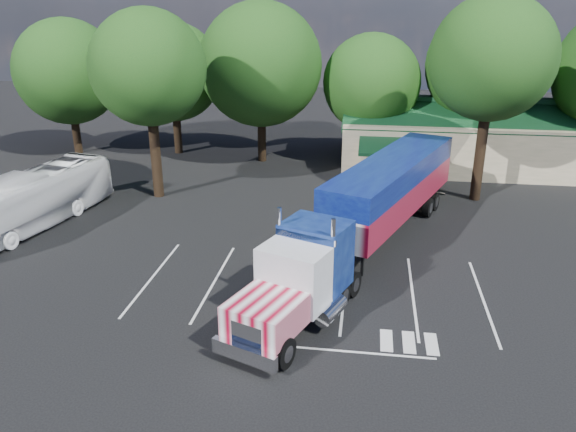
# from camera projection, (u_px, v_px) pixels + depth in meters

# --- Properties ---
(ground) EXTENTS (120.00, 120.00, 0.00)m
(ground) POSITION_uv_depth(u_px,v_px,m) (295.00, 237.00, 32.77)
(ground) COLOR black
(ground) RESTS_ON ground
(event_hall) EXTENTS (24.20, 14.12, 5.55)m
(event_hall) POSITION_uv_depth(u_px,v_px,m) (487.00, 138.00, 46.58)
(event_hall) COLOR beige
(event_hall) RESTS_ON ground
(tree_row_a) EXTENTS (9.00, 9.00, 11.68)m
(tree_row_a) POSITION_uv_depth(u_px,v_px,m) (68.00, 72.00, 48.36)
(tree_row_a) COLOR black
(tree_row_a) RESTS_ON ground
(tree_row_b) EXTENTS (8.40, 8.40, 11.35)m
(tree_row_b) POSITION_uv_depth(u_px,v_px,m) (173.00, 72.00, 48.37)
(tree_row_b) COLOR black
(tree_row_b) RESTS_ON ground
(tree_row_c) EXTENTS (10.00, 10.00, 13.05)m
(tree_row_c) POSITION_uv_depth(u_px,v_px,m) (261.00, 65.00, 45.50)
(tree_row_c) COLOR black
(tree_row_c) RESTS_ON ground
(tree_row_d) EXTENTS (8.00, 8.00, 10.60)m
(tree_row_d) POSITION_uv_depth(u_px,v_px,m) (372.00, 83.00, 46.02)
(tree_row_d) COLOR black
(tree_row_d) RESTS_ON ground
(tree_row_e) EXTENTS (9.60, 9.60, 12.90)m
(tree_row_e) POSITION_uv_depth(u_px,v_px,m) (486.00, 65.00, 44.74)
(tree_row_e) COLOR black
(tree_row_e) RESTS_ON ground
(tree_near_left) EXTENTS (7.60, 7.60, 12.65)m
(tree_near_left) POSITION_uv_depth(u_px,v_px,m) (148.00, 68.00, 36.54)
(tree_near_left) COLOR black
(tree_near_left) RESTS_ON ground
(tree_near_right) EXTENTS (8.00, 8.00, 13.50)m
(tree_near_right) POSITION_uv_depth(u_px,v_px,m) (492.00, 59.00, 35.67)
(tree_near_right) COLOR black
(tree_near_right) RESTS_ON ground
(semi_truck) EXTENTS (10.97, 22.15, 4.77)m
(semi_truck) POSITION_uv_depth(u_px,v_px,m) (373.00, 205.00, 30.04)
(semi_truck) COLOR black
(semi_truck) RESTS_ON ground
(woman) EXTENTS (0.68, 0.74, 1.70)m
(woman) POSITION_uv_depth(u_px,v_px,m) (322.00, 227.00, 32.06)
(woman) COLOR black
(woman) RESTS_ON ground
(bicycle) EXTENTS (0.78, 1.63, 0.82)m
(bicycle) POSITION_uv_depth(u_px,v_px,m) (332.00, 201.00, 37.44)
(bicycle) COLOR black
(bicycle) RESTS_ON ground
(tour_bus) EXTENTS (5.14, 12.44, 3.37)m
(tour_bus) POSITION_uv_depth(u_px,v_px,m) (31.00, 200.00, 33.81)
(tour_bus) COLOR white
(tour_bus) RESTS_ON ground
(silver_sedan) EXTENTS (4.20, 3.01, 1.32)m
(silver_sedan) POSITION_uv_depth(u_px,v_px,m) (396.00, 165.00, 44.62)
(silver_sedan) COLOR #95979C
(silver_sedan) RESTS_ON ground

